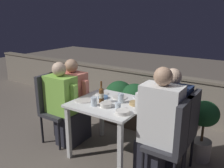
# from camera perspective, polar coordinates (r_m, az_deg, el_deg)

# --- Properties ---
(ground_plane) EXTENTS (16.00, 16.00, 0.00)m
(ground_plane) POSITION_cam_1_polar(r_m,az_deg,el_deg) (3.29, -0.61, -16.36)
(ground_plane) COLOR #665B51
(parapet_wall) EXTENTS (9.00, 0.18, 0.78)m
(parapet_wall) POSITION_cam_1_polar(r_m,az_deg,el_deg) (4.39, 10.92, -2.39)
(parapet_wall) COLOR gray
(parapet_wall) RESTS_ON ground_plane
(dining_table) EXTENTS (0.87, 0.81, 0.73)m
(dining_table) POSITION_cam_1_polar(r_m,az_deg,el_deg) (3.00, -0.64, -6.26)
(dining_table) COLOR white
(dining_table) RESTS_ON ground_plane
(planter_hedge) EXTENTS (1.08, 0.47, 0.72)m
(planter_hedge) POSITION_cam_1_polar(r_m,az_deg,el_deg) (3.89, 5.50, -4.55)
(planter_hedge) COLOR brown
(planter_hedge) RESTS_ON ground_plane
(chair_left_near) EXTENTS (0.41, 0.40, 0.99)m
(chair_left_near) POSITION_cam_1_polar(r_m,az_deg,el_deg) (3.48, -14.06, -4.27)
(chair_left_near) COLOR #333338
(chair_left_near) RESTS_ON ground_plane
(person_green_blouse) EXTENTS (0.49, 0.26, 1.18)m
(person_green_blouse) POSITION_cam_1_polar(r_m,az_deg,el_deg) (3.34, -11.68, -4.85)
(person_green_blouse) COLOR #282833
(person_green_blouse) RESTS_ON ground_plane
(chair_left_far) EXTENTS (0.41, 0.40, 0.99)m
(chair_left_far) POSITION_cam_1_polar(r_m,az_deg,el_deg) (3.64, -11.35, -3.19)
(chair_left_far) COLOR #333338
(chair_left_far) RESTS_ON ground_plane
(person_coral_top) EXTENTS (0.48, 0.26, 1.18)m
(person_coral_top) POSITION_cam_1_polar(r_m,az_deg,el_deg) (3.50, -8.97, -3.65)
(person_coral_top) COLOR #282833
(person_coral_top) RESTS_ON ground_plane
(chair_right_near) EXTENTS (0.41, 0.40, 0.99)m
(chair_right_near) POSITION_cam_1_polar(r_m,az_deg,el_deg) (2.56, 14.95, -12.14)
(chair_right_near) COLOR #333338
(chair_right_near) RESTS_ON ground_plane
(person_white_polo) EXTENTS (0.49, 0.26, 1.29)m
(person_white_polo) POSITION_cam_1_polar(r_m,az_deg,el_deg) (2.59, 10.81, -9.88)
(person_white_polo) COLOR #282833
(person_white_polo) RESTS_ON ground_plane
(chair_right_far) EXTENTS (0.41, 0.40, 0.99)m
(chair_right_far) POSITION_cam_1_polar(r_m,az_deg,el_deg) (2.80, 16.94, -9.73)
(chair_right_far) COLOR #333338
(chair_right_far) RESTS_ON ground_plane
(person_navy_jumper) EXTENTS (0.49, 0.26, 1.22)m
(person_navy_jumper) POSITION_cam_1_polar(r_m,az_deg,el_deg) (2.84, 13.05, -8.33)
(person_navy_jumper) COLOR #282833
(person_navy_jumper) RESTS_ON ground_plane
(beer_bottle) EXTENTS (0.06, 0.06, 0.27)m
(beer_bottle) POSITION_cam_1_polar(r_m,az_deg,el_deg) (2.92, -2.58, -2.55)
(beer_bottle) COLOR brown
(beer_bottle) RESTS_ON dining_table
(plate_0) EXTENTS (0.20, 0.20, 0.01)m
(plate_0) POSITION_cam_1_polar(r_m,az_deg,el_deg) (3.11, 1.90, -3.26)
(plate_0) COLOR silver
(plate_0) RESTS_ON dining_table
(plate_1) EXTENTS (0.18, 0.18, 0.01)m
(plate_1) POSITION_cam_1_polar(r_m,az_deg,el_deg) (3.26, -2.40, -2.30)
(plate_1) COLOR silver
(plate_1) RESTS_ON dining_table
(plate_2) EXTENTS (0.22, 0.22, 0.01)m
(plate_2) POSITION_cam_1_polar(r_m,az_deg,el_deg) (3.03, -6.87, -3.90)
(plate_2) COLOR silver
(plate_2) RESTS_ON dining_table
(bowl_0) EXTENTS (0.16, 0.16, 0.04)m
(bowl_0) POSITION_cam_1_polar(r_m,az_deg,el_deg) (2.62, 2.58, -6.68)
(bowl_0) COLOR silver
(bowl_0) RESTS_ON dining_table
(bowl_1) EXTENTS (0.14, 0.14, 0.04)m
(bowl_1) POSITION_cam_1_polar(r_m,az_deg,el_deg) (2.88, 5.60, -4.58)
(bowl_1) COLOR tan
(bowl_1) RESTS_ON dining_table
(bowl_2) EXTENTS (0.15, 0.15, 0.05)m
(bowl_2) POSITION_cam_1_polar(r_m,az_deg,el_deg) (2.81, -1.39, -4.94)
(bowl_2) COLOR beige
(bowl_2) RESTS_ON dining_table
(bowl_3) EXTENTS (0.13, 0.13, 0.03)m
(bowl_3) POSITION_cam_1_polar(r_m,az_deg,el_deg) (3.09, -2.16, -3.12)
(bowl_3) COLOR #4C709E
(bowl_3) RESTS_ON dining_table
(glass_cup_0) EXTENTS (0.08, 0.08, 0.11)m
(glass_cup_0) POSITION_cam_1_polar(r_m,az_deg,el_deg) (2.84, -4.39, -4.22)
(glass_cup_0) COLOR silver
(glass_cup_0) RESTS_ON dining_table
(glass_cup_1) EXTENTS (0.08, 0.08, 0.12)m
(glass_cup_1) POSITION_cam_1_polar(r_m,az_deg,el_deg) (2.93, 2.15, -3.41)
(glass_cup_1) COLOR silver
(glass_cup_1) RESTS_ON dining_table
(glass_cup_2) EXTENTS (0.07, 0.07, 0.08)m
(glass_cup_2) POSITION_cam_1_polar(r_m,az_deg,el_deg) (2.73, 1.44, -5.31)
(glass_cup_2) COLOR silver
(glass_cup_2) RESTS_ON dining_table
(fork_0) EXTENTS (0.13, 0.14, 0.01)m
(fork_0) POSITION_cam_1_polar(r_m,az_deg,el_deg) (3.08, 5.72, -3.57)
(fork_0) COLOR silver
(fork_0) RESTS_ON dining_table
(potted_plant) EXTENTS (0.35, 0.35, 0.78)m
(potted_plant) POSITION_cam_1_polar(r_m,az_deg,el_deg) (3.16, 21.14, -9.12)
(potted_plant) COLOR #B2A899
(potted_plant) RESTS_ON ground_plane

